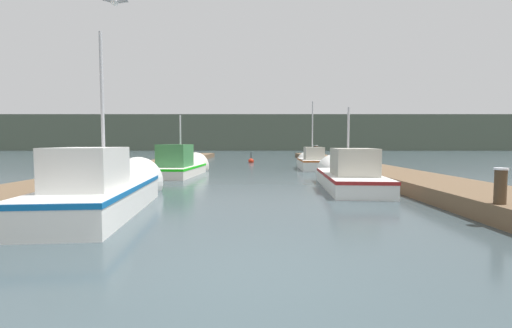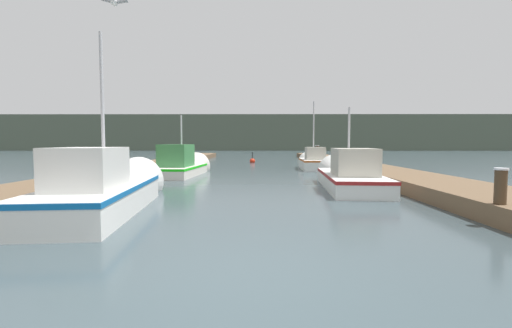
# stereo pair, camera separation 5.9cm
# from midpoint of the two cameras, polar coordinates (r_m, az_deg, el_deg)

# --- Properties ---
(ground_plane) EXTENTS (200.00, 200.00, 0.00)m
(ground_plane) POSITION_cam_midpoint_polar(r_m,az_deg,el_deg) (4.23, -2.28, -19.04)
(ground_plane) COLOR #38474C
(dock_left) EXTENTS (2.52, 40.00, 0.43)m
(dock_left) POSITION_cam_midpoint_polar(r_m,az_deg,el_deg) (20.88, -16.96, -0.46)
(dock_left) COLOR brown
(dock_left) RESTS_ON ground_plane
(dock_right) EXTENTS (2.52, 40.00, 0.43)m
(dock_right) POSITION_cam_midpoint_polar(r_m,az_deg,el_deg) (20.78, 16.37, -0.47)
(dock_right) COLOR brown
(dock_right) RESTS_ON ground_plane
(distant_shore_ridge) EXTENTS (120.00, 16.00, 7.48)m
(distant_shore_ridge) POSITION_cam_midpoint_polar(r_m,az_deg,el_deg) (78.63, 0.03, 5.11)
(distant_shore_ridge) COLOR #4C5647
(distant_shore_ridge) RESTS_ON ground_plane
(fishing_boat_0) EXTENTS (2.28, 6.19, 4.72)m
(fishing_boat_0) POSITION_cam_midpoint_polar(r_m,az_deg,el_deg) (9.40, -23.14, -3.73)
(fishing_boat_0) COLOR silver
(fishing_boat_0) RESTS_ON ground_plane
(fishing_boat_1) EXTENTS (2.19, 6.24, 3.46)m
(fishing_boat_1) POSITION_cam_midpoint_polar(r_m,az_deg,el_deg) (13.12, 14.85, -1.74)
(fishing_boat_1) COLOR silver
(fishing_boat_1) RESTS_ON ground_plane
(fishing_boat_2) EXTENTS (2.08, 5.57, 3.55)m
(fishing_boat_2) POSITION_cam_midpoint_polar(r_m,az_deg,el_deg) (17.82, -12.08, -0.26)
(fishing_boat_2) COLOR silver
(fishing_boat_2) RESTS_ON ground_plane
(fishing_boat_3) EXTENTS (1.66, 4.51, 4.54)m
(fishing_boat_3) POSITION_cam_midpoint_polar(r_m,az_deg,el_deg) (21.52, 9.34, 0.39)
(fishing_boat_3) COLOR silver
(fishing_boat_3) RESTS_ON ground_plane
(mooring_piling_0) EXTENTS (0.25, 0.25, 1.14)m
(mooring_piling_0) POSITION_cam_midpoint_polar(r_m,az_deg,el_deg) (8.21, 35.54, -4.45)
(mooring_piling_0) COLOR #473523
(mooring_piling_0) RESTS_ON ground_plane
(mooring_piling_1) EXTENTS (0.30, 0.30, 1.43)m
(mooring_piling_1) POSITION_cam_midpoint_polar(r_m,az_deg,el_deg) (26.60, 10.04, 1.56)
(mooring_piling_1) COLOR #473523
(mooring_piling_1) RESTS_ON ground_plane
(mooring_piling_2) EXTENTS (0.30, 0.30, 1.30)m
(mooring_piling_2) POSITION_cam_midpoint_polar(r_m,az_deg,el_deg) (23.93, -11.80, 1.17)
(mooring_piling_2) COLOR #473523
(mooring_piling_2) RESTS_ON ground_plane
(mooring_piling_3) EXTENTS (0.35, 0.35, 0.99)m
(mooring_piling_3) POSITION_cam_midpoint_polar(r_m,az_deg,el_deg) (20.82, -13.85, 0.37)
(mooring_piling_3) COLOR #473523
(mooring_piling_3) RESTS_ON ground_plane
(channel_buoy) EXTENTS (0.45, 0.45, 0.95)m
(channel_buoy) POSITION_cam_midpoint_polar(r_m,az_deg,el_deg) (27.89, -0.74, 0.50)
(channel_buoy) COLOR red
(channel_buoy) RESTS_ON ground_plane
(seagull_1) EXTENTS (0.56, 0.30, 0.12)m
(seagull_1) POSITION_cam_midpoint_polar(r_m,az_deg,el_deg) (8.43, -22.59, 23.68)
(seagull_1) COLOR white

